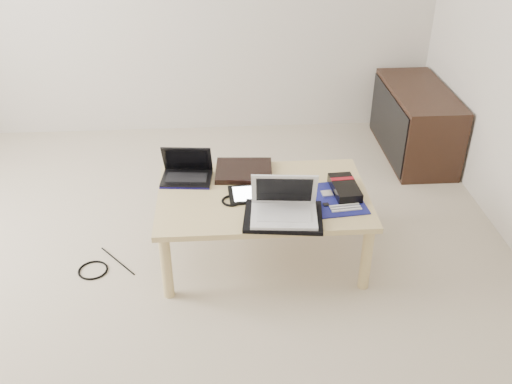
{
  "coord_description": "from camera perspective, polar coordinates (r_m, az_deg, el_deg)",
  "views": [
    {
      "loc": [
        0.38,
        -2.22,
        1.97
      ],
      "look_at": [
        0.55,
        0.31,
        0.41
      ],
      "focal_mm": 40.0,
      "sensor_mm": 36.0,
      "label": 1
    }
  ],
  "objects": [
    {
      "name": "book",
      "position": [
        3.16,
        -1.23,
        2.13
      ],
      "size": [
        0.33,
        0.28,
        0.03
      ],
      "color": "black",
      "rests_on": "coffee_table"
    },
    {
      "name": "cable_coil",
      "position": [
        2.92,
        -2.45,
        -0.87
      ],
      "size": [
        0.11,
        0.11,
        0.01
      ],
      "primitive_type": "torus",
      "rotation": [
        0.0,
        0.0,
        -0.02
      ],
      "color": "black",
      "rests_on": "coffee_table"
    },
    {
      "name": "ground",
      "position": [
        2.99,
        -10.35,
        -10.25
      ],
      "size": [
        4.0,
        4.0,
        0.0
      ],
      "primitive_type": "plane",
      "color": "beige",
      "rests_on": "ground"
    },
    {
      "name": "floor_cable_coil",
      "position": [
        3.22,
        -15.99,
        -7.52
      ],
      "size": [
        0.2,
        0.2,
        0.01
      ],
      "primitive_type": "torus",
      "rotation": [
        0.0,
        0.0,
        0.27
      ],
      "color": "black",
      "rests_on": "ground"
    },
    {
      "name": "coffee_table",
      "position": [
        3.01,
        0.69,
        -0.99
      ],
      "size": [
        1.1,
        0.7,
        0.4
      ],
      "color": "tan",
      "rests_on": "ground"
    },
    {
      "name": "tablet",
      "position": [
        2.97,
        -0.45,
        -0.21
      ],
      "size": [
        0.25,
        0.19,
        0.01
      ],
      "color": "black",
      "rests_on": "coffee_table"
    },
    {
      "name": "neoprene_sleeve",
      "position": [
        2.79,
        2.73,
        -2.48
      ],
      "size": [
        0.41,
        0.32,
        0.02
      ],
      "primitive_type": "cube",
      "rotation": [
        0.0,
        0.0,
        -0.12
      ],
      "color": "black",
      "rests_on": "coffee_table"
    },
    {
      "name": "gpu_box",
      "position": [
        3.01,
        8.85,
        0.38
      ],
      "size": [
        0.14,
        0.26,
        0.05
      ],
      "color": "black",
      "rests_on": "coffee_table"
    },
    {
      "name": "remote",
      "position": [
        3.02,
        3.38,
        0.45
      ],
      "size": [
        0.1,
        0.22,
        0.02
      ],
      "color": "silver",
      "rests_on": "coffee_table"
    },
    {
      "name": "media_cabinet",
      "position": [
        4.28,
        15.56,
        6.74
      ],
      "size": [
        0.41,
        0.9,
        0.5
      ],
      "color": "#321D14",
      "rests_on": "ground"
    },
    {
      "name": "white_laptop",
      "position": [
        2.76,
        2.81,
        -1.49
      ],
      "size": [
        0.34,
        0.25,
        0.22
      ],
      "color": "white",
      "rests_on": "neoprene_sleeve"
    },
    {
      "name": "motherboard",
      "position": [
        2.96,
        8.0,
        -0.66
      ],
      "size": [
        0.3,
        0.36,
        0.02
      ],
      "color": "#0D1056",
      "rests_on": "coffee_table"
    },
    {
      "name": "floor_cable_trail",
      "position": [
        3.25,
        -13.68,
        -6.7
      ],
      "size": [
        0.22,
        0.25,
        0.01
      ],
      "primitive_type": "cylinder",
      "rotation": [
        1.57,
        0.0,
        0.7
      ],
      "color": "black",
      "rests_on": "ground"
    },
    {
      "name": "netbook",
      "position": [
        3.12,
        -6.93,
        1.98
      ],
      "size": [
        0.29,
        0.22,
        0.19
      ],
      "color": "black",
      "rests_on": "coffee_table"
    }
  ]
}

